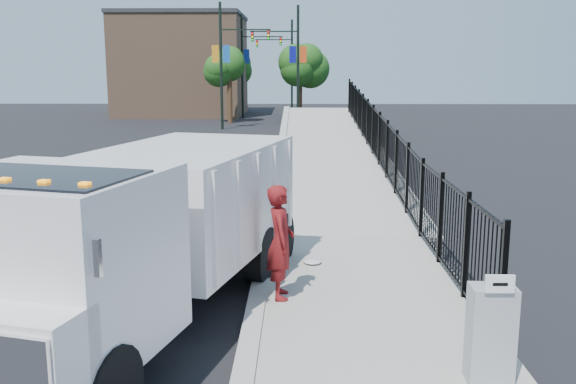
{
  "coord_description": "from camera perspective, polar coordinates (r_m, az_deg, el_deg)",
  "views": [
    {
      "loc": [
        0.7,
        -10.54,
        4.02
      ],
      "look_at": [
        0.49,
        2.0,
        1.56
      ],
      "focal_mm": 40.0,
      "sensor_mm": 36.0,
      "label": 1
    }
  ],
  "objects": [
    {
      "name": "light_pole_1",
      "position": [
        43.81,
        0.48,
        11.56
      ],
      "size": [
        3.78,
        0.22,
        8.0
      ],
      "color": "black",
      "rests_on": "ground"
    },
    {
      "name": "sidewalk",
      "position": [
        9.49,
        8.52,
        -13.68
      ],
      "size": [
        3.55,
        12.0,
        0.12
      ],
      "primitive_type": "cube",
      "color": "#9E998E",
      "rests_on": "ground"
    },
    {
      "name": "light_pole_3",
      "position": [
        57.19,
        0.04,
        11.45
      ],
      "size": [
        3.77,
        0.22,
        8.0
      ],
      "color": "black",
      "rests_on": "ground"
    },
    {
      "name": "utility_cabinet",
      "position": [
        8.55,
        17.57,
        -11.96
      ],
      "size": [
        0.55,
        0.4,
        1.25
      ],
      "primitive_type": "cube",
      "color": "gray",
      "rests_on": "sidewalk"
    },
    {
      "name": "arrow_sign",
      "position": [
        8.1,
        18.31,
        -7.76
      ],
      "size": [
        0.35,
        0.04,
        0.22
      ],
      "primitive_type": "cube",
      "color": "white",
      "rests_on": "utility_cabinet"
    },
    {
      "name": "tree_2",
      "position": [
        59.92,
        -4.87,
        11.02
      ],
      "size": [
        3.25,
        3.25,
        5.62
      ],
      "color": "#382314",
      "rests_on": "ground"
    },
    {
      "name": "light_pole_2",
      "position": [
        51.68,
        -3.75,
        11.47
      ],
      "size": [
        3.77,
        0.22,
        8.0
      ],
      "color": "black",
      "rests_on": "ground"
    },
    {
      "name": "building",
      "position": [
        55.39,
        -9.32,
        10.94
      ],
      "size": [
        10.0,
        10.0,
        8.0
      ],
      "primitive_type": "cube",
      "color": "#8C664C",
      "rests_on": "ground"
    },
    {
      "name": "truck",
      "position": [
        10.01,
        -13.29,
        -3.19
      ],
      "size": [
        4.68,
        8.7,
        2.84
      ],
      "rotation": [
        0.0,
        0.0,
        -0.26
      ],
      "color": "black",
      "rests_on": "ground"
    },
    {
      "name": "iron_fence",
      "position": [
        22.93,
        8.08,
        3.18
      ],
      "size": [
        0.1,
        28.0,
        1.8
      ],
      "primitive_type": "cube",
      "color": "black",
      "rests_on": "ground"
    },
    {
      "name": "light_pole_0",
      "position": [
        41.9,
        -5.55,
        11.53
      ],
      "size": [
        3.77,
        0.22,
        8.0
      ],
      "color": "black",
      "rests_on": "ground"
    },
    {
      "name": "curb",
      "position": [
        9.43,
        -3.5,
        -13.61
      ],
      "size": [
        0.3,
        12.0,
        0.16
      ],
      "primitive_type": "cube",
      "color": "#ADAAA3",
      "rests_on": "ground"
    },
    {
      "name": "debris",
      "position": [
        12.97,
        2.18,
        -6.18
      ],
      "size": [
        0.37,
        0.37,
        0.09
      ],
      "primitive_type": "ellipsoid",
      "color": "silver",
      "rests_on": "sidewalk"
    },
    {
      "name": "tree_0",
      "position": [
        46.45,
        -5.24,
        10.96
      ],
      "size": [
        2.45,
        2.45,
        5.23
      ],
      "color": "#382314",
      "rests_on": "ground"
    },
    {
      "name": "worker",
      "position": [
        10.88,
        -0.67,
        -4.46
      ],
      "size": [
        0.52,
        0.75,
        1.96
      ],
      "primitive_type": "imported",
      "rotation": [
        0.0,
        0.0,
        1.65
      ],
      "color": "maroon",
      "rests_on": "sidewalk"
    },
    {
      "name": "ramp",
      "position": [
        26.88,
        3.97,
        2.48
      ],
      "size": [
        3.95,
        24.06,
        3.19
      ],
      "primitive_type": "cube",
      "rotation": [
        0.06,
        0.0,
        0.0
      ],
      "color": "#9E998E",
      "rests_on": "ground"
    },
    {
      "name": "ground",
      "position": [
        11.3,
        -2.71,
        -9.74
      ],
      "size": [
        120.0,
        120.0,
        0.0
      ],
      "primitive_type": "plane",
      "color": "black",
      "rests_on": "ground"
    },
    {
      "name": "tree_1",
      "position": [
        49.85,
        1.08,
        11.03
      ],
      "size": [
        2.73,
        2.73,
        5.36
      ],
      "color": "#382314",
      "rests_on": "ground"
    }
  ]
}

